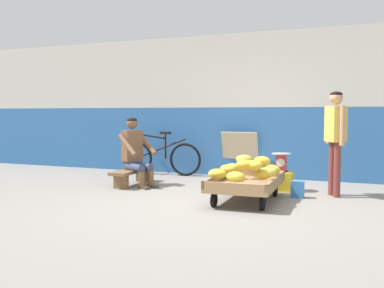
% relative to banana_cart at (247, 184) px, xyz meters
% --- Properties ---
extents(ground_plane, '(80.00, 80.00, 0.00)m').
position_rel_banana_cart_xyz_m(ground_plane, '(-0.43, -0.49, -0.24)').
color(ground_plane, gray).
extents(back_wall, '(16.00, 0.30, 2.72)m').
position_rel_banana_cart_xyz_m(back_wall, '(-0.43, 2.41, 1.12)').
color(back_wall, '#2D609E').
rests_on(back_wall, ground).
extents(banana_cart, '(0.89, 1.47, 0.36)m').
position_rel_banana_cart_xyz_m(banana_cart, '(0.00, 0.00, 0.00)').
color(banana_cart, '#99754C').
rests_on(banana_cart, ground).
extents(banana_pile, '(0.86, 1.40, 0.26)m').
position_rel_banana_cart_xyz_m(banana_pile, '(0.02, -0.02, 0.23)').
color(banana_pile, gold).
rests_on(banana_pile, banana_cart).
extents(low_bench, '(0.32, 1.11, 0.27)m').
position_rel_banana_cart_xyz_m(low_bench, '(-2.16, 0.63, -0.04)').
color(low_bench, brown).
rests_on(low_bench, ground).
extents(vendor_seated, '(0.74, 0.64, 1.14)m').
position_rel_banana_cart_xyz_m(vendor_seated, '(-2.08, 0.59, 0.33)').
color(vendor_seated, brown).
rests_on(vendor_seated, ground).
extents(plastic_crate, '(0.36, 0.28, 0.30)m').
position_rel_banana_cart_xyz_m(plastic_crate, '(0.29, 1.00, -0.09)').
color(plastic_crate, gold).
rests_on(plastic_crate, ground).
extents(weighing_scale, '(0.30, 0.30, 0.29)m').
position_rel_banana_cart_xyz_m(weighing_scale, '(0.29, 1.00, 0.21)').
color(weighing_scale, '#28282D').
rests_on(weighing_scale, plastic_crate).
extents(bicycle_near_left, '(1.66, 0.48, 0.86)m').
position_rel_banana_cart_xyz_m(bicycle_near_left, '(-2.25, 1.90, 0.11)').
color(bicycle_near_left, black).
rests_on(bicycle_near_left, ground).
extents(sign_board, '(0.70, 0.29, 0.87)m').
position_rel_banana_cart_xyz_m(sign_board, '(-0.72, 2.24, 0.19)').
color(sign_board, '#C6B289').
rests_on(sign_board, ground).
extents(customer_adult, '(0.33, 0.44, 1.53)m').
position_rel_banana_cart_xyz_m(customer_adult, '(1.10, 0.85, 0.71)').
color(customer_adult, brown).
rests_on(customer_adult, ground).
extents(shopping_bag, '(0.18, 0.12, 0.24)m').
position_rel_banana_cart_xyz_m(shopping_bag, '(0.61, 0.53, -0.12)').
color(shopping_bag, '#3370B7').
rests_on(shopping_bag, ground).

